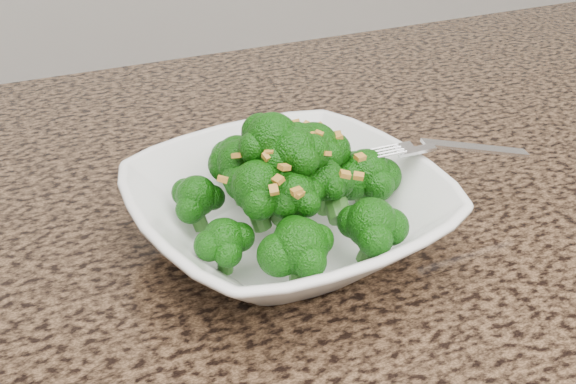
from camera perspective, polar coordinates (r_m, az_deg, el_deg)
name	(u,v)px	position (r m, az deg, el deg)	size (l,w,h in m)	color
granite_counter	(263,320)	(0.54, -2.00, -10.07)	(1.64, 1.04, 0.03)	brown
bowl	(288,213)	(0.58, 0.00, -1.71)	(0.24, 0.24, 0.06)	white
broccoli_pile	(288,139)	(0.54, 0.00, 4.21)	(0.22, 0.22, 0.07)	#12590A
garlic_topping	(288,90)	(0.53, 0.00, 8.05)	(0.13, 0.13, 0.01)	gold
fork	(427,149)	(0.61, 10.93, 3.38)	(0.16, 0.03, 0.01)	silver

